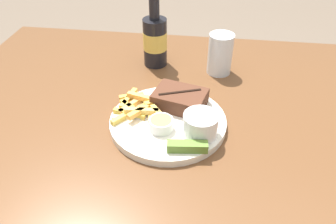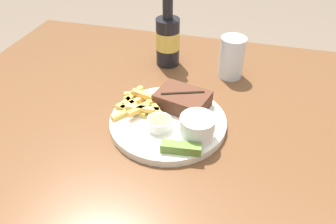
{
  "view_description": "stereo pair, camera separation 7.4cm",
  "coord_description": "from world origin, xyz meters",
  "px_view_note": "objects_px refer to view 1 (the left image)",
  "views": [
    {
      "loc": [
        0.08,
        -0.58,
        1.26
      ],
      "look_at": [
        0.0,
        0.0,
        0.8
      ],
      "focal_mm": 35.0,
      "sensor_mm": 36.0,
      "label": 1
    },
    {
      "loc": [
        0.15,
        -0.57,
        1.26
      ],
      "look_at": [
        0.0,
        0.0,
        0.8
      ],
      "focal_mm": 35.0,
      "sensor_mm": 36.0,
      "label": 2
    }
  ],
  "objects_px": {
    "coleslaw_cup": "(200,124)",
    "pickle_spear": "(187,147)",
    "dipping_sauce_cup": "(161,124)",
    "dinner_plate": "(168,122)",
    "drinking_glass": "(220,54)",
    "steak_portion": "(180,99)",
    "beer_bottle": "(155,39)",
    "fork_utensil": "(138,117)"
  },
  "relations": [
    {
      "from": "steak_portion",
      "to": "beer_bottle",
      "type": "relative_size",
      "value": 0.61
    },
    {
      "from": "coleslaw_cup",
      "to": "pickle_spear",
      "type": "relative_size",
      "value": 0.89
    },
    {
      "from": "steak_portion",
      "to": "dipping_sauce_cup",
      "type": "distance_m",
      "value": 0.1
    },
    {
      "from": "coleslaw_cup",
      "to": "dipping_sauce_cup",
      "type": "bearing_deg",
      "value": 176.01
    },
    {
      "from": "dinner_plate",
      "to": "steak_portion",
      "type": "bearing_deg",
      "value": 69.27
    },
    {
      "from": "dipping_sauce_cup",
      "to": "drinking_glass",
      "type": "relative_size",
      "value": 0.46
    },
    {
      "from": "steak_portion",
      "to": "dipping_sauce_cup",
      "type": "height_order",
      "value": "steak_portion"
    },
    {
      "from": "coleslaw_cup",
      "to": "drinking_glass",
      "type": "distance_m",
      "value": 0.3
    },
    {
      "from": "beer_bottle",
      "to": "drinking_glass",
      "type": "relative_size",
      "value": 1.95
    },
    {
      "from": "drinking_glass",
      "to": "dinner_plate",
      "type": "bearing_deg",
      "value": -113.72
    },
    {
      "from": "coleslaw_cup",
      "to": "fork_utensil",
      "type": "height_order",
      "value": "coleslaw_cup"
    },
    {
      "from": "coleslaw_cup",
      "to": "fork_utensil",
      "type": "distance_m",
      "value": 0.15
    },
    {
      "from": "coleslaw_cup",
      "to": "pickle_spear",
      "type": "height_order",
      "value": "coleslaw_cup"
    },
    {
      "from": "coleslaw_cup",
      "to": "dinner_plate",
      "type": "bearing_deg",
      "value": 150.27
    },
    {
      "from": "dipping_sauce_cup",
      "to": "pickle_spear",
      "type": "bearing_deg",
      "value": -43.16
    },
    {
      "from": "coleslaw_cup",
      "to": "pickle_spear",
      "type": "bearing_deg",
      "value": -113.17
    },
    {
      "from": "drinking_glass",
      "to": "coleslaw_cup",
      "type": "bearing_deg",
      "value": -97.19
    },
    {
      "from": "pickle_spear",
      "to": "dinner_plate",
      "type": "bearing_deg",
      "value": 118.76
    },
    {
      "from": "beer_bottle",
      "to": "dipping_sauce_cup",
      "type": "bearing_deg",
      "value": -78.42
    },
    {
      "from": "pickle_spear",
      "to": "beer_bottle",
      "type": "distance_m",
      "value": 0.4
    },
    {
      "from": "dinner_plate",
      "to": "pickle_spear",
      "type": "xyz_separation_m",
      "value": [
        0.05,
        -0.1,
        0.02
      ]
    },
    {
      "from": "coleslaw_cup",
      "to": "fork_utensil",
      "type": "relative_size",
      "value": 0.56
    },
    {
      "from": "dinner_plate",
      "to": "drinking_glass",
      "type": "distance_m",
      "value": 0.29
    },
    {
      "from": "pickle_spear",
      "to": "fork_utensil",
      "type": "relative_size",
      "value": 0.64
    },
    {
      "from": "dinner_plate",
      "to": "dipping_sauce_cup",
      "type": "bearing_deg",
      "value": -105.33
    },
    {
      "from": "coleslaw_cup",
      "to": "pickle_spear",
      "type": "distance_m",
      "value": 0.06
    },
    {
      "from": "dinner_plate",
      "to": "drinking_glass",
      "type": "relative_size",
      "value": 2.32
    },
    {
      "from": "dinner_plate",
      "to": "coleslaw_cup",
      "type": "bearing_deg",
      "value": -29.73
    },
    {
      "from": "dipping_sauce_cup",
      "to": "fork_utensil",
      "type": "bearing_deg",
      "value": 152.46
    },
    {
      "from": "coleslaw_cup",
      "to": "steak_portion",
      "type": "bearing_deg",
      "value": 118.86
    },
    {
      "from": "steak_portion",
      "to": "fork_utensil",
      "type": "relative_size",
      "value": 1.03
    },
    {
      "from": "pickle_spear",
      "to": "drinking_glass",
      "type": "xyz_separation_m",
      "value": [
        0.06,
        0.36,
        0.03
      ]
    },
    {
      "from": "fork_utensil",
      "to": "drinking_glass",
      "type": "distance_m",
      "value": 0.32
    },
    {
      "from": "pickle_spear",
      "to": "fork_utensil",
      "type": "xyz_separation_m",
      "value": [
        -0.12,
        0.09,
        -0.01
      ]
    },
    {
      "from": "dipping_sauce_cup",
      "to": "fork_utensil",
      "type": "distance_m",
      "value": 0.07
    },
    {
      "from": "dipping_sauce_cup",
      "to": "dinner_plate",
      "type": "bearing_deg",
      "value": 74.67
    },
    {
      "from": "dinner_plate",
      "to": "dipping_sauce_cup",
      "type": "height_order",
      "value": "dipping_sauce_cup"
    },
    {
      "from": "beer_bottle",
      "to": "dinner_plate",
      "type": "bearing_deg",
      "value": -74.98
    },
    {
      "from": "dipping_sauce_cup",
      "to": "pickle_spear",
      "type": "height_order",
      "value": "dipping_sauce_cup"
    },
    {
      "from": "drinking_glass",
      "to": "fork_utensil",
      "type": "bearing_deg",
      "value": -124.7
    },
    {
      "from": "coleslaw_cup",
      "to": "beer_bottle",
      "type": "distance_m",
      "value": 0.36
    },
    {
      "from": "drinking_glass",
      "to": "dipping_sauce_cup",
      "type": "bearing_deg",
      "value": -112.72
    }
  ]
}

